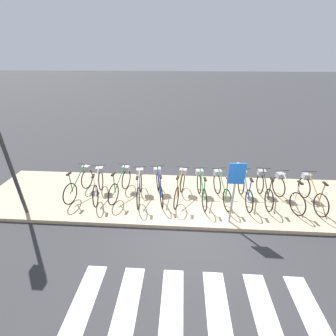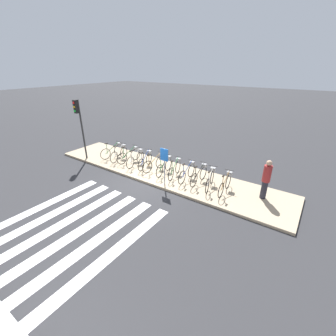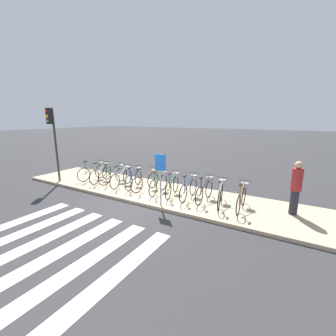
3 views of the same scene
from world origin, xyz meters
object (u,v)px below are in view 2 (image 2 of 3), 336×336
sign_post (164,161)px  parked_bicycle_10 (210,179)px  parked_bicycle_8 (188,172)px  parked_bicycle_1 (120,153)px  parked_bicycle_11 (226,183)px  parked_bicycle_2 (130,155)px  traffic_light (79,118)px  parked_bicycle_4 (146,160)px  parked_bicycle_9 (200,174)px  parked_bicycle_5 (155,162)px  parked_bicycle_7 (175,168)px  pedestrian (266,179)px  parked_bicycle_6 (165,165)px  parked_bicycle_0 (113,150)px  parked_bicycle_3 (136,158)px

sign_post → parked_bicycle_10: bearing=28.8°
parked_bicycle_8 → sign_post: bearing=-119.6°
parked_bicycle_1 → parked_bicycle_11: same height
parked_bicycle_8 → parked_bicycle_10: same height
parked_bicycle_2 → traffic_light: traffic_light is taller
parked_bicycle_4 → parked_bicycle_9: size_ratio=0.98×
parked_bicycle_5 → parked_bicycle_11: 4.16m
parked_bicycle_5 → parked_bicycle_9: size_ratio=0.99×
parked_bicycle_7 → pedestrian: size_ratio=0.92×
parked_bicycle_2 → parked_bicycle_11: size_ratio=0.98×
parked_bicycle_7 → traffic_light: 6.53m
parked_bicycle_4 → parked_bicycle_10: (4.10, -0.09, 0.00)m
parked_bicycle_2 → parked_bicycle_11: bearing=-1.5°
parked_bicycle_8 → parked_bicycle_10: (1.30, -0.07, 0.00)m
parked_bicycle_5 → parked_bicycle_6: size_ratio=0.99×
parked_bicycle_0 → sign_post: sign_post is taller
parked_bicycle_2 → parked_bicycle_4: size_ratio=1.00×
parked_bicycle_9 → sign_post: bearing=-136.6°
parked_bicycle_7 → sign_post: sign_post is taller
parked_bicycle_2 → traffic_light: bearing=-154.8°
parked_bicycle_2 → parked_bicycle_9: (4.74, -0.00, 0.00)m
parked_bicycle_5 → pedestrian: size_ratio=0.92×
parked_bicycle_1 → sign_post: size_ratio=0.88×
parked_bicycle_6 → pedestrian: bearing=4.6°
parked_bicycle_0 → parked_bicycle_2: 1.40m
parked_bicycle_2 → parked_bicycle_5: bearing=-2.4°
parked_bicycle_1 → parked_bicycle_8: 4.84m
parked_bicycle_5 → sign_post: bearing=-38.2°
parked_bicycle_10 → parked_bicycle_2: bearing=178.4°
parked_bicycle_1 → parked_bicycle_2: (0.74, 0.13, 0.00)m
parked_bicycle_5 → pedestrian: 5.79m
parked_bicycle_2 → parked_bicycle_8: same height
parked_bicycle_6 → traffic_light: bearing=-167.9°
parked_bicycle_4 → parked_bicycle_10: same height
parked_bicycle_3 → parked_bicycle_6: same height
sign_post → parked_bicycle_6: bearing=124.4°
pedestrian → parked_bicycle_8: bearing=-174.1°
parked_bicycle_6 → parked_bicycle_7: size_ratio=1.01×
pedestrian → parked_bicycle_3: bearing=-176.3°
parked_bicycle_5 → parked_bicycle_9: bearing=1.7°
parked_bicycle_4 → parked_bicycle_10: size_ratio=1.00×
parked_bicycle_8 → parked_bicycle_11: bearing=-2.3°
parked_bicycle_0 → parked_bicycle_9: size_ratio=0.99×
parked_bicycle_7 → parked_bicycle_11: 2.82m
parked_bicycle_3 → traffic_light: size_ratio=0.47×
parked_bicycle_11 → sign_post: 3.03m
parked_bicycle_1 → sign_post: sign_post is taller
parked_bicycle_2 → traffic_light: 3.68m
pedestrian → parked_bicycle_7: bearing=-175.0°
parked_bicycle_2 → parked_bicycle_6: size_ratio=0.99×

